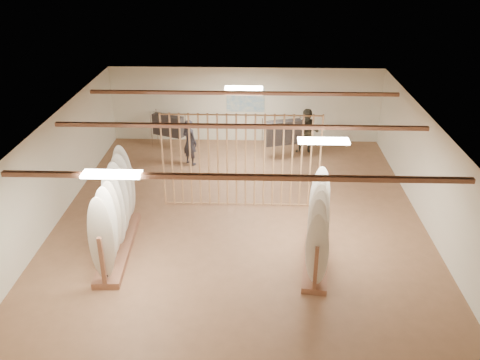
{
  "coord_description": "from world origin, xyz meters",
  "views": [
    {
      "loc": [
        0.42,
        -12.2,
        7.11
      ],
      "look_at": [
        0.0,
        0.0,
        1.2
      ],
      "focal_mm": 38.0,
      "sensor_mm": 36.0,
      "label": 1
    }
  ],
  "objects_px": {
    "rack_left": "(116,224)",
    "shopper_b": "(308,129)",
    "rack_right": "(317,238)",
    "clothing_rack_b": "(283,132)",
    "clothing_rack_a": "(168,125)",
    "shopper_a": "(190,139)"
  },
  "relations": [
    {
      "from": "clothing_rack_b",
      "to": "shopper_a",
      "type": "distance_m",
      "value": 3.22
    },
    {
      "from": "rack_left",
      "to": "shopper_b",
      "type": "height_order",
      "value": "rack_left"
    },
    {
      "from": "rack_right",
      "to": "clothing_rack_b",
      "type": "bearing_deg",
      "value": 102.23
    },
    {
      "from": "rack_left",
      "to": "clothing_rack_b",
      "type": "relative_size",
      "value": 2.18
    },
    {
      "from": "clothing_rack_a",
      "to": "shopper_b",
      "type": "distance_m",
      "value": 5.03
    },
    {
      "from": "rack_right",
      "to": "shopper_a",
      "type": "bearing_deg",
      "value": 130.25
    },
    {
      "from": "rack_left",
      "to": "shopper_a",
      "type": "distance_m",
      "value": 5.48
    },
    {
      "from": "shopper_a",
      "to": "rack_right",
      "type": "bearing_deg",
      "value": 159.96
    },
    {
      "from": "clothing_rack_a",
      "to": "rack_left",
      "type": "bearing_deg",
      "value": -66.83
    },
    {
      "from": "rack_right",
      "to": "clothing_rack_b",
      "type": "xyz_separation_m",
      "value": [
        -0.55,
        6.34,
        0.27
      ]
    },
    {
      "from": "clothing_rack_a",
      "to": "clothing_rack_b",
      "type": "relative_size",
      "value": 0.92
    },
    {
      "from": "shopper_a",
      "to": "shopper_b",
      "type": "distance_m",
      "value": 4.21
    },
    {
      "from": "rack_left",
      "to": "shopper_a",
      "type": "xyz_separation_m",
      "value": [
        1.15,
        5.35,
        0.13
      ]
    },
    {
      "from": "rack_left",
      "to": "shopper_b",
      "type": "xyz_separation_m",
      "value": [
        5.21,
        6.45,
        0.16
      ]
    },
    {
      "from": "clothing_rack_b",
      "to": "shopper_a",
      "type": "height_order",
      "value": "shopper_a"
    },
    {
      "from": "rack_right",
      "to": "shopper_b",
      "type": "relative_size",
      "value": 1.37
    },
    {
      "from": "shopper_a",
      "to": "shopper_b",
      "type": "relative_size",
      "value": 0.97
    },
    {
      "from": "clothing_rack_a",
      "to": "clothing_rack_b",
      "type": "xyz_separation_m",
      "value": [
        4.12,
        -0.8,
        0.08
      ]
    },
    {
      "from": "rack_left",
      "to": "clothing_rack_b",
      "type": "bearing_deg",
      "value": 50.44
    },
    {
      "from": "rack_right",
      "to": "shopper_b",
      "type": "bearing_deg",
      "value": 94.35
    },
    {
      "from": "clothing_rack_a",
      "to": "shopper_a",
      "type": "xyz_separation_m",
      "value": [
        0.96,
        -1.42,
        0.02
      ]
    },
    {
      "from": "shopper_b",
      "to": "shopper_a",
      "type": "bearing_deg",
      "value": -155.65
    }
  ]
}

